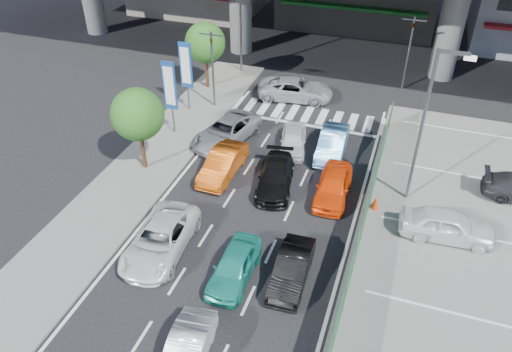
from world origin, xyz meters
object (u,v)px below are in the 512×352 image
at_px(street_lamp_right, 428,117).
at_px(taxi_orange_left, 223,164).
at_px(traffic_light_left, 212,51).
at_px(traffic_light_right, 412,36).
at_px(signboard_far, 186,67).
at_px(wagon_silver_front_left, 227,131).
at_px(hatch_black_mid_right, 292,269).
at_px(taxi_orange_right, 333,186).
at_px(sedan_white_front_mid, 293,140).
at_px(tree_far, 205,43).
at_px(crossing_wagon_silver, 296,89).
at_px(kei_truck_front_right, 332,144).
at_px(tree_near, 137,115).
at_px(parked_sedan_white, 448,225).
at_px(sedan_white_mid_left, 160,239).
at_px(sedan_black_mid, 275,177).
at_px(street_lamp_left, 243,10).
at_px(signboard_near, 170,88).
at_px(taxi_teal_mid, 234,266).
at_px(traffic_cone, 376,202).

height_order(street_lamp_right, taxi_orange_left, street_lamp_right).
relative_size(traffic_light_left, traffic_light_right, 1.00).
relative_size(signboard_far, wagon_silver_front_left, 0.95).
bearing_deg(hatch_black_mid_right, taxi_orange_right, 83.53).
relative_size(taxi_orange_left, sedan_white_front_mid, 1.15).
height_order(tree_far, crossing_wagon_silver, tree_far).
xyz_separation_m(signboard_far, kei_truck_front_right, (10.09, -2.14, -2.37)).
relative_size(traffic_light_right, taxi_orange_left, 1.24).
bearing_deg(signboard_far, tree_near, -85.10).
bearing_deg(wagon_silver_front_left, street_lamp_right, 1.89).
bearing_deg(parked_sedan_white, street_lamp_right, 31.50).
relative_size(street_lamp_right, tree_far, 1.67).
xyz_separation_m(sedan_white_mid_left, taxi_orange_right, (6.44, 6.44, 0.00)).
distance_m(traffic_light_left, sedan_black_mid, 10.35).
bearing_deg(street_lamp_left, sedan_white_front_mid, -55.18).
bearing_deg(signboard_near, crossing_wagon_silver, 49.99).
xyz_separation_m(signboard_near, crossing_wagon_silver, (5.83, 6.95, -2.35)).
height_order(tree_far, wagon_silver_front_left, tree_far).
bearing_deg(wagon_silver_front_left, traffic_light_right, 62.45).
relative_size(tree_far, wagon_silver_front_left, 0.97).
relative_size(hatch_black_mid_right, sedan_black_mid, 0.87).
xyz_separation_m(street_lamp_right, taxi_orange_right, (-3.80, -1.13, -4.08)).
bearing_deg(street_lamp_left, street_lamp_right, -41.63).
height_order(taxi_orange_left, kei_truck_front_right, same).
bearing_deg(taxi_teal_mid, wagon_silver_front_left, 113.00).
xyz_separation_m(signboard_far, tree_near, (0.60, -6.99, 0.32)).
bearing_deg(taxi_orange_left, sedan_white_mid_left, -92.13).
bearing_deg(parked_sedan_white, hatch_black_mid_right, 124.67).
bearing_deg(sedan_white_front_mid, taxi_teal_mid, -99.62).
relative_size(tree_far, hatch_black_mid_right, 1.27).
xyz_separation_m(taxi_teal_mid, taxi_orange_left, (-3.30, 6.85, 0.04)).
height_order(taxi_teal_mid, taxi_orange_right, taxi_orange_right).
xyz_separation_m(traffic_light_right, signboard_far, (-13.10, -8.01, -0.87)).
relative_size(tree_near, kei_truck_front_right, 1.15).
distance_m(sedan_white_mid_left, kei_truck_front_right, 11.80).
bearing_deg(sedan_white_mid_left, traffic_light_left, 98.97).
xyz_separation_m(signboard_far, sedan_black_mid, (7.95, -6.29, -2.43)).
bearing_deg(wagon_silver_front_left, sedan_white_mid_left, -72.81).
height_order(signboard_near, sedan_black_mid, signboard_near).
relative_size(tree_far, traffic_cone, 6.46).
xyz_separation_m(street_lamp_right, wagon_silver_front_left, (-10.95, 2.15, -4.08)).
relative_size(traffic_light_right, crossing_wagon_silver, 1.02).
height_order(traffic_light_right, tree_near, traffic_light_right).
relative_size(hatch_black_mid_right, crossing_wagon_silver, 0.74).
distance_m(signboard_near, sedan_black_mid, 8.59).
xyz_separation_m(tree_near, tree_far, (-0.80, 10.50, 0.00)).
xyz_separation_m(street_lamp_left, signboard_near, (-0.87, -10.01, -1.71)).
bearing_deg(street_lamp_left, signboard_far, -100.31).
distance_m(traffic_light_right, tree_near, 19.53).
height_order(street_lamp_right, hatch_black_mid_right, street_lamp_right).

